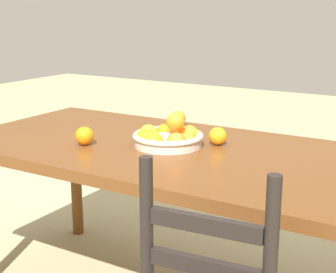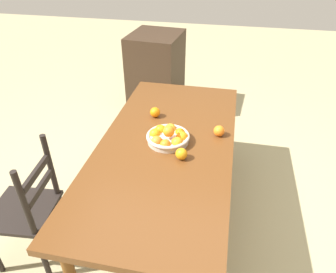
% 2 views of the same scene
% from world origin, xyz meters
% --- Properties ---
extents(dining_table, '(1.89, 0.90, 0.72)m').
position_xyz_m(dining_table, '(0.00, 0.00, 0.66)').
color(dining_table, '#593215').
rests_on(dining_table, ground).
extents(fruit_bowl, '(0.30, 0.30, 0.14)m').
position_xyz_m(fruit_bowl, '(0.03, -0.01, 0.76)').
color(fruit_bowl, '#C2B2A1').
rests_on(fruit_bowl, dining_table).
extents(orange_loose_0, '(0.08, 0.08, 0.08)m').
position_xyz_m(orange_loose_0, '(-0.14, -0.13, 0.76)').
color(orange_loose_0, orange).
rests_on(orange_loose_0, dining_table).
extents(orange_loose_1, '(0.08, 0.08, 0.08)m').
position_xyz_m(orange_loose_1, '(0.17, -0.34, 0.76)').
color(orange_loose_1, orange).
rests_on(orange_loose_1, dining_table).
extents(orange_loose_2, '(0.08, 0.08, 0.08)m').
position_xyz_m(orange_loose_2, '(0.34, 0.16, 0.76)').
color(orange_loose_2, orange).
rests_on(orange_loose_2, dining_table).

